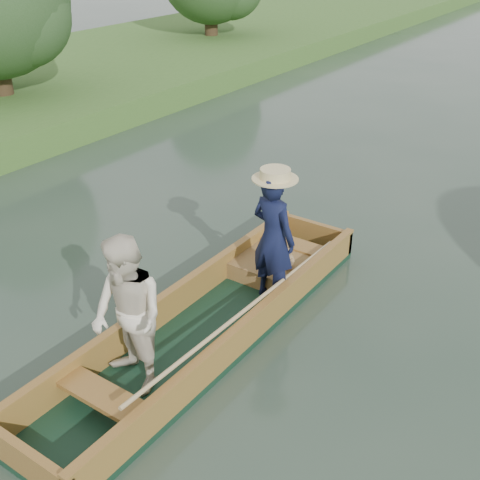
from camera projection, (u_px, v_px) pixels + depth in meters
The scene contains 3 objects.
ground at pixel (210, 334), 6.81m from camera, with size 120.00×120.00×0.00m, color #283D30.
trees_far at pixel (478, 26), 10.10m from camera, with size 22.78×14.97×4.58m.
punt at pixel (204, 298), 6.45m from camera, with size 1.12×5.00×1.73m.
Camera 1 is at (3.41, -4.31, 4.17)m, focal length 45.00 mm.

